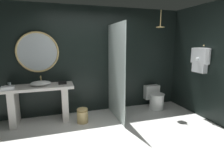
# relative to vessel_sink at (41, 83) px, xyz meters

# --- Properties ---
(back_wall_panel) EXTENTS (4.80, 0.10, 2.60)m
(back_wall_panel) POSITION_rel_vessel_sink_xyz_m (1.28, 0.34, 0.43)
(back_wall_panel) COLOR black
(back_wall_panel) RESTS_ON ground_plane
(side_wall_right) EXTENTS (0.10, 2.47, 2.60)m
(side_wall_right) POSITION_rel_vessel_sink_xyz_m (3.63, -0.80, 0.43)
(side_wall_right) COLOR black
(side_wall_right) RESTS_ON ground_plane
(vanity_counter) EXTENTS (1.43, 0.56, 0.82)m
(vanity_counter) POSITION_rel_vessel_sink_xyz_m (-0.03, -0.01, -0.36)
(vanity_counter) COLOR silver
(vanity_counter) RESTS_ON ground_plane
(vessel_sink) EXTENTS (0.43, 0.35, 0.19)m
(vessel_sink) POSITION_rel_vessel_sink_xyz_m (0.00, 0.00, 0.00)
(vessel_sink) COLOR white
(vessel_sink) RESTS_ON vanity_counter
(tumbler_cup) EXTENTS (0.06, 0.06, 0.11)m
(tumbler_cup) POSITION_rel_vessel_sink_xyz_m (-0.60, 0.01, 0.00)
(tumbler_cup) COLOR silver
(tumbler_cup) RESTS_ON vanity_counter
(tissue_box) EXTENTS (0.18, 0.11, 0.06)m
(tissue_box) POSITION_rel_vessel_sink_xyz_m (0.45, -0.00, -0.02)
(tissue_box) COLOR black
(tissue_box) RESTS_ON vanity_counter
(round_wall_mirror) EXTENTS (0.91, 0.04, 0.91)m
(round_wall_mirror) POSITION_rel_vessel_sink_xyz_m (-0.03, 0.25, 0.66)
(round_wall_mirror) COLOR tan
(shower_glass_panel) EXTENTS (0.02, 1.13, 2.16)m
(shower_glass_panel) POSITION_rel_vessel_sink_xyz_m (1.63, -0.28, 0.21)
(shower_glass_panel) COLOR silver
(shower_glass_panel) RESTS_ON ground_plane
(rain_shower_head) EXTENTS (0.20, 0.20, 0.41)m
(rain_shower_head) POSITION_rel_vessel_sink_xyz_m (2.77, -0.22, 1.27)
(rain_shower_head) COLOR tan
(hanging_bathrobe) EXTENTS (0.20, 0.53, 0.63)m
(hanging_bathrobe) POSITION_rel_vessel_sink_xyz_m (3.48, -0.78, 0.50)
(hanging_bathrobe) COLOR tan
(toilet) EXTENTS (0.41, 0.58, 0.58)m
(toilet) POSITION_rel_vessel_sink_xyz_m (2.82, -0.03, -0.60)
(toilet) COLOR white
(toilet) RESTS_ON ground_plane
(waste_bin) EXTENTS (0.24, 0.24, 0.34)m
(waste_bin) POSITION_rel_vessel_sink_xyz_m (0.84, -0.33, -0.70)
(waste_bin) COLOR tan
(waste_bin) RESTS_ON ground_plane
(folded_hand_towel) EXTENTS (0.25, 0.19, 0.07)m
(folded_hand_towel) POSITION_rel_vessel_sink_xyz_m (-0.59, -0.19, -0.02)
(folded_hand_towel) COLOR white
(folded_hand_towel) RESTS_ON vanity_counter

